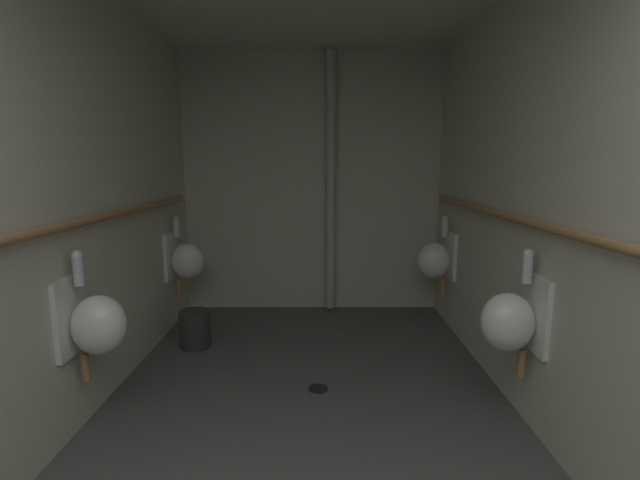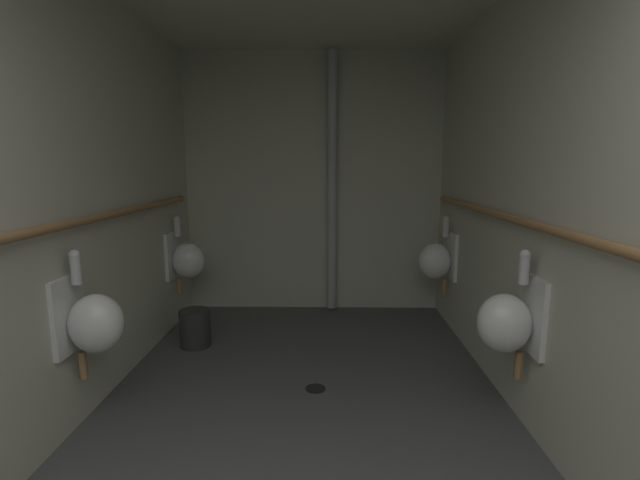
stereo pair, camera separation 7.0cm
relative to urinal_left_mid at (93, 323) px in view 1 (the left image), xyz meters
The scene contains 13 objects.
floor 1.36m from the urinal_left_mid, ahead, with size 2.76×4.59×0.08m, color #4C4F4C.
wall_left 0.70m from the urinal_left_mid, 169.44° to the left, with size 0.06×4.59×2.65m, color beige.
wall_right 2.61m from the urinal_left_mid, ahead, with size 0.06×4.59×2.65m, color beige.
wall_back 2.67m from the urinal_left_mid, 62.98° to the left, with size 2.76×0.06×2.65m, color beige.
urinal_left_mid is the anchor object (origin of this frame).
urinal_left_far 1.68m from the urinal_left_mid, 90.00° to the left, with size 0.32×0.30×0.76m.
urinal_right_mid 2.35m from the urinal_left_mid, ahead, with size 0.32×0.30×0.76m.
urinal_right_far 2.90m from the urinal_left_mid, 35.99° to the left, with size 0.32×0.30×0.76m.
supply_pipe_left 0.56m from the urinal_left_mid, 161.48° to the left, with size 0.06×3.76×0.06m.
supply_pipe_right 2.50m from the urinal_left_mid, ahead, with size 0.06×3.85×0.06m.
standpipe_back_wall 2.67m from the urinal_left_mid, 58.04° to the left, with size 0.09×0.09×2.60m, color #B2B2B2.
floor_drain 1.48m from the urinal_left_mid, 21.17° to the left, with size 0.14×0.14×0.01m, color black.
waste_bin 1.32m from the urinal_left_mid, 80.68° to the left, with size 0.26×0.26×0.31m, color #2D2D2D.
Camera 1 is at (0.08, -0.17, 1.52)m, focal length 24.98 mm.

